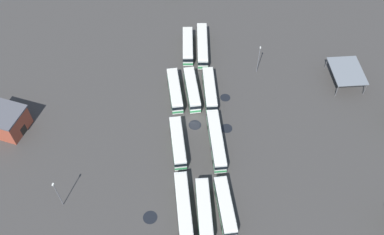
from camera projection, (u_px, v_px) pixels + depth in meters
name	position (u px, v px, depth m)	size (l,w,h in m)	color
ground_plane	(195.00, 120.00, 96.54)	(126.18, 126.18, 0.00)	#383533
bus_row0_slot0	(225.00, 207.00, 80.90)	(12.05, 5.41, 3.39)	silver
bus_row0_slot1	(204.00, 210.00, 80.47)	(12.62, 4.75, 3.39)	silver
bus_row0_slot2	(184.00, 209.00, 80.59)	(14.98, 5.76, 3.39)	silver
bus_row1_slot0	(216.00, 141.00, 90.65)	(14.99, 5.61, 3.39)	silver
bus_row1_slot2	(178.00, 143.00, 90.31)	(12.44, 5.40, 3.39)	silver
bus_row2_slot0	(210.00, 90.00, 99.96)	(12.63, 4.74, 3.39)	silver
bus_row2_slot1	(192.00, 89.00, 100.01)	(12.60, 5.59, 3.39)	silver
bus_row2_slot2	(175.00, 90.00, 99.80)	(12.46, 5.59, 3.39)	silver
bus_row3_slot0	(202.00, 46.00, 109.70)	(14.98, 4.40, 3.39)	silver
bus_row3_slot1	(188.00, 46.00, 109.63)	(12.18, 4.14, 3.39)	silver
depot_building	(4.00, 120.00, 92.82)	(9.11, 10.58, 5.62)	#99422D
maintenance_shelter	(347.00, 71.00, 101.42)	(11.13, 9.23, 3.70)	slate
lamp_post_near_entrance	(259.00, 59.00, 102.64)	(0.56, 0.28, 8.27)	slate
lamp_post_mid_lot	(58.00, 194.00, 79.67)	(0.56, 0.28, 8.06)	slate
puddle_between_rows	(150.00, 217.00, 81.42)	(2.84, 2.84, 0.01)	black
puddle_front_lane	(225.00, 98.00, 100.78)	(2.46, 2.46, 0.01)	black
puddle_centre_drain	(227.00, 128.00, 94.98)	(2.62, 2.62, 0.01)	black
puddle_near_shelter	(195.00, 125.00, 95.59)	(2.87, 2.87, 0.01)	black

